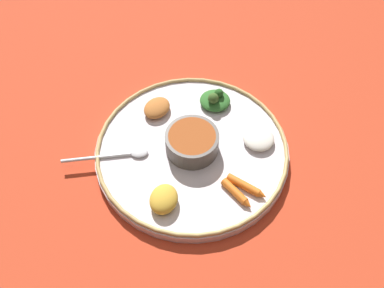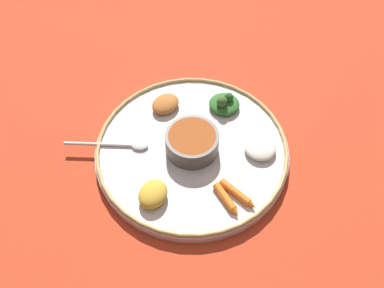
{
  "view_description": "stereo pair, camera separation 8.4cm",
  "coord_description": "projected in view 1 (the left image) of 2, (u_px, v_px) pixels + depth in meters",
  "views": [
    {
      "loc": [
        -0.21,
        -0.45,
        0.72
      ],
      "look_at": [
        0.0,
        0.0,
        0.03
      ],
      "focal_mm": 40.19,
      "sensor_mm": 36.0,
      "label": 1
    },
    {
      "loc": [
        -0.13,
        -0.47,
        0.72
      ],
      "look_at": [
        0.0,
        0.0,
        0.03
      ],
      "focal_mm": 40.19,
      "sensor_mm": 36.0,
      "label": 2
    }
  ],
  "objects": [
    {
      "name": "mound_rice_white",
      "position": [
        259.0,
        138.0,
        0.86
      ],
      "size": [
        0.06,
        0.06,
        0.02
      ],
      "primitive_type": "ellipsoid",
      "rotation": [
        0.0,
        0.0,
        1.61
      ],
      "color": "silver",
      "rests_on": "platter"
    },
    {
      "name": "mound_lentil_yellow",
      "position": [
        164.0,
        199.0,
        0.77
      ],
      "size": [
        0.08,
        0.08,
        0.03
      ],
      "primitive_type": "ellipsoid",
      "rotation": [
        0.0,
        0.0,
        4.03
      ],
      "color": "gold",
      "rests_on": "platter"
    },
    {
      "name": "center_bowl",
      "position": [
        192.0,
        142.0,
        0.83
      ],
      "size": [
        0.1,
        0.1,
        0.04
      ],
      "color": "#4C4742",
      "rests_on": "platter"
    },
    {
      "name": "platter_rim",
      "position": [
        192.0,
        148.0,
        0.85
      ],
      "size": [
        0.38,
        0.38,
        0.01
      ],
      "primitive_type": "torus",
      "color": "tan",
      "rests_on": "platter"
    },
    {
      "name": "ground_plane",
      "position": [
        192.0,
        154.0,
        0.87
      ],
      "size": [
        2.4,
        2.4,
        0.0
      ],
      "primitive_type": "plane",
      "color": "#B7381E"
    },
    {
      "name": "carrot_outer",
      "position": [
        246.0,
        186.0,
        0.79
      ],
      "size": [
        0.05,
        0.08,
        0.01
      ],
      "color": "orange",
      "rests_on": "platter"
    },
    {
      "name": "mound_chickpea",
      "position": [
        157.0,
        108.0,
        0.9
      ],
      "size": [
        0.08,
        0.07,
        0.02
      ],
      "primitive_type": "ellipsoid",
      "rotation": [
        0.0,
        0.0,
        3.65
      ],
      "color": "#B2662D",
      "rests_on": "platter"
    },
    {
      "name": "greens_pile",
      "position": [
        215.0,
        100.0,
        0.91
      ],
      "size": [
        0.09,
        0.09,
        0.04
      ],
      "color": "#2D6628",
      "rests_on": "platter"
    },
    {
      "name": "spoon",
      "position": [
        119.0,
        155.0,
        0.84
      ],
      "size": [
        0.17,
        0.07,
        0.01
      ],
      "color": "silver",
      "rests_on": "platter"
    },
    {
      "name": "carrot_near_spoon",
      "position": [
        237.0,
        193.0,
        0.78
      ],
      "size": [
        0.03,
        0.07,
        0.01
      ],
      "color": "orange",
      "rests_on": "platter"
    },
    {
      "name": "platter",
      "position": [
        192.0,
        151.0,
        0.86
      ],
      "size": [
        0.39,
        0.39,
        0.02
      ],
      "primitive_type": "cylinder",
      "color": "silver",
      "rests_on": "ground_plane"
    }
  ]
}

